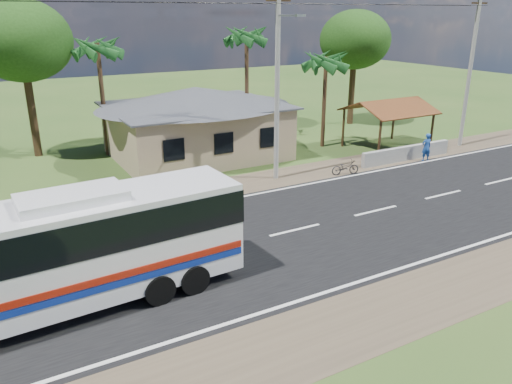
% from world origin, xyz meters
% --- Properties ---
extents(ground, '(120.00, 120.00, 0.00)m').
position_xyz_m(ground, '(0.00, 0.00, 0.00)').
color(ground, '#2C4D1B').
rests_on(ground, ground).
extents(road, '(120.00, 16.00, 0.03)m').
position_xyz_m(road, '(0.00, 0.00, 0.01)').
color(road, black).
rests_on(road, ground).
extents(house, '(12.40, 10.00, 5.00)m').
position_xyz_m(house, '(1.00, 13.00, 2.64)').
color(house, tan).
rests_on(house, ground).
extents(waiting_shed, '(5.20, 4.48, 3.35)m').
position_xyz_m(waiting_shed, '(13.00, 8.50, 2.73)').
color(waiting_shed, '#3A2715').
rests_on(waiting_shed, ground).
extents(concrete_barrier, '(7.00, 0.30, 0.90)m').
position_xyz_m(concrete_barrier, '(12.00, 5.60, 0.45)').
color(concrete_barrier, '#9E9E99').
rests_on(concrete_barrier, ground).
extents(utility_poles, '(32.80, 2.22, 11.00)m').
position_xyz_m(utility_poles, '(2.67, 6.49, 5.77)').
color(utility_poles, '#9E9E99').
rests_on(utility_poles, ground).
extents(palm_near, '(2.80, 2.80, 6.70)m').
position_xyz_m(palm_near, '(9.50, 11.00, 5.71)').
color(palm_near, '#47301E').
rests_on(palm_near, ground).
extents(palm_mid, '(2.80, 2.80, 8.20)m').
position_xyz_m(palm_mid, '(6.00, 15.50, 7.16)').
color(palm_mid, '#47301E').
rests_on(palm_mid, ground).
extents(palm_far, '(2.80, 2.80, 7.70)m').
position_xyz_m(palm_far, '(-4.00, 16.00, 6.68)').
color(palm_far, '#47301E').
rests_on(palm_far, ground).
extents(tree_behind_house, '(6.00, 6.00, 9.61)m').
position_xyz_m(tree_behind_house, '(-8.00, 18.00, 7.12)').
color(tree_behind_house, '#47301E').
rests_on(tree_behind_house, ground).
extents(tree_behind_shed, '(5.60, 5.60, 9.02)m').
position_xyz_m(tree_behind_shed, '(16.00, 16.00, 6.68)').
color(tree_behind_shed, '#47301E').
rests_on(tree_behind_shed, ground).
extents(coach_bus, '(12.33, 3.24, 3.79)m').
position_xyz_m(coach_bus, '(-9.95, -1.64, 2.17)').
color(coach_bus, silver).
rests_on(coach_bus, ground).
extents(motorcycle, '(1.72, 0.94, 0.86)m').
position_xyz_m(motorcycle, '(6.78, 5.13, 0.43)').
color(motorcycle, black).
rests_on(motorcycle, ground).
extents(person, '(0.71, 0.53, 1.74)m').
position_xyz_m(person, '(12.95, 4.93, 0.87)').
color(person, '#1A4493').
rests_on(person, ground).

